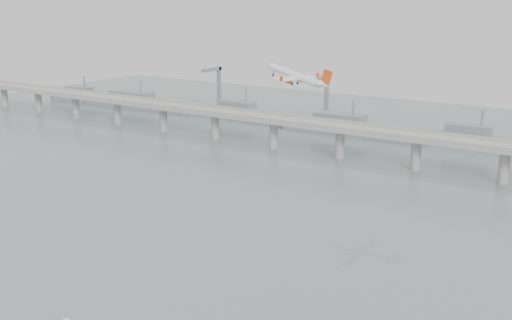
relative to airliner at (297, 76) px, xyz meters
The scene contains 4 objects.
ground 117.35m from the airliner, 86.89° to the right, with size 900.00×900.00×0.00m, color slate.
bridge 113.36m from the airliner, 87.69° to the left, with size 800.00×22.00×23.90m.
distant_fleet 232.77m from the airliner, 131.81° to the left, with size 453.00×60.90×40.00m.
airliner is the anchor object (origin of this frame).
Camera 1 is at (128.63, -142.75, 99.71)m, focal length 42.00 mm.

